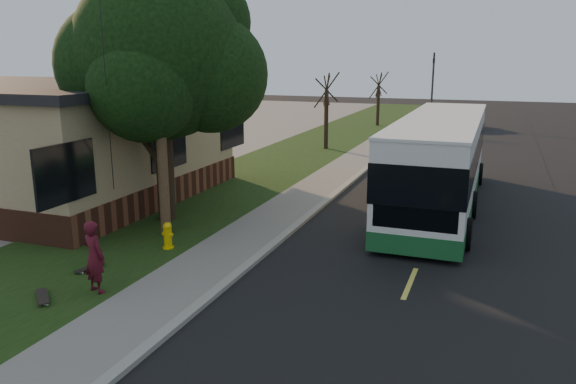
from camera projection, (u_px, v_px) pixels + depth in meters
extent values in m
plane|color=black|center=(255.00, 262.00, 14.59)|extent=(120.00, 120.00, 0.00)
cube|color=black|center=(448.00, 191.00, 22.32)|extent=(8.00, 80.00, 0.01)
cube|color=gray|center=(350.00, 182.00, 23.67)|extent=(0.25, 80.00, 0.12)
cube|color=slate|center=(328.00, 180.00, 24.02)|extent=(2.00, 80.00, 0.08)
cube|color=black|center=(253.00, 175.00, 25.21)|extent=(5.00, 80.00, 0.07)
cube|color=slate|center=(74.00, 161.00, 28.62)|extent=(15.00, 80.00, 0.04)
cylinder|color=yellow|center=(168.00, 239.00, 15.39)|extent=(0.22, 0.22, 0.55)
sphere|color=yellow|center=(167.00, 226.00, 15.31)|extent=(0.24, 0.24, 0.24)
cylinder|color=yellow|center=(168.00, 234.00, 15.36)|extent=(0.30, 0.10, 0.10)
cylinder|color=yellow|center=(168.00, 234.00, 15.36)|extent=(0.10, 0.18, 0.10)
cylinder|color=yellow|center=(168.00, 247.00, 15.45)|extent=(0.32, 0.32, 0.04)
cylinder|color=#473321|center=(158.00, 80.00, 15.54)|extent=(0.30, 0.30, 9.00)
cylinder|color=#2D2D30|center=(108.00, 110.00, 15.03)|extent=(2.52, 3.21, 7.60)
cylinder|color=black|center=(165.00, 158.00, 17.80)|extent=(0.56, 0.56, 4.00)
sphere|color=black|center=(159.00, 54.00, 17.05)|extent=(5.20, 5.20, 5.20)
sphere|color=black|center=(210.00, 74.00, 17.26)|extent=(3.60, 3.60, 3.60)
sphere|color=black|center=(119.00, 64.00, 17.17)|extent=(3.80, 3.80, 3.80)
sphere|color=black|center=(144.00, 87.00, 15.98)|extent=(3.20, 3.20, 3.20)
sphere|color=black|center=(167.00, 42.00, 18.43)|extent=(3.40, 3.40, 3.40)
sphere|color=black|center=(203.00, 22.00, 17.60)|extent=(3.00, 3.00, 3.00)
cylinder|color=black|center=(326.00, 120.00, 31.76)|extent=(0.24, 0.24, 3.30)
cylinder|color=black|center=(327.00, 90.00, 31.37)|extent=(1.38, 0.57, 2.01)
cylinder|color=black|center=(327.00, 90.00, 31.37)|extent=(0.74, 1.21, 1.58)
cylinder|color=black|center=(327.00, 90.00, 31.37)|extent=(0.65, 1.05, 1.95)
cylinder|color=black|center=(327.00, 90.00, 31.37)|extent=(1.28, 0.53, 1.33)
cylinder|color=black|center=(327.00, 90.00, 31.37)|extent=(0.75, 1.21, 1.70)
cylinder|color=black|center=(378.00, 105.00, 42.54)|extent=(0.24, 0.24, 3.03)
cylinder|color=black|center=(379.00, 85.00, 42.18)|extent=(1.38, 0.57, 2.01)
cylinder|color=black|center=(379.00, 85.00, 42.18)|extent=(0.74, 1.21, 1.58)
cylinder|color=black|center=(379.00, 85.00, 42.18)|extent=(0.65, 1.05, 1.95)
cylinder|color=black|center=(379.00, 85.00, 42.18)|extent=(1.28, 0.53, 1.33)
cylinder|color=black|center=(379.00, 85.00, 42.18)|extent=(0.75, 1.21, 1.70)
cylinder|color=#2D2D30|center=(432.00, 88.00, 44.71)|extent=(0.16, 0.16, 5.50)
imported|color=black|center=(434.00, 65.00, 44.30)|extent=(0.18, 0.22, 1.10)
cube|color=silver|center=(440.00, 157.00, 19.49)|extent=(2.46, 11.79, 2.65)
cube|color=#185629|center=(438.00, 195.00, 19.81)|extent=(2.48, 11.81, 0.54)
cube|color=black|center=(440.00, 151.00, 19.44)|extent=(2.50, 11.83, 1.08)
cube|color=black|center=(416.00, 200.00, 14.19)|extent=(2.16, 0.06, 1.57)
cube|color=yellow|center=(419.00, 148.00, 13.88)|extent=(1.57, 0.06, 0.34)
cube|color=#FFF2CC|center=(385.00, 239.00, 14.69)|extent=(0.25, 0.04, 0.15)
cube|color=#FFF2CC|center=(443.00, 246.00, 14.19)|extent=(0.25, 0.04, 0.15)
cube|color=silver|center=(443.00, 118.00, 19.17)|extent=(2.51, 11.84, 0.08)
cylinder|color=black|center=(378.00, 225.00, 16.30)|extent=(0.28, 0.90, 0.90)
cylinder|color=black|center=(466.00, 234.00, 15.46)|extent=(0.28, 0.90, 0.90)
cylinder|color=black|center=(398.00, 198.00, 19.34)|extent=(0.28, 0.90, 0.90)
cylinder|color=black|center=(473.00, 205.00, 18.50)|extent=(0.28, 0.90, 0.90)
cylinder|color=black|center=(419.00, 170.00, 24.17)|extent=(0.28, 0.90, 0.90)
cylinder|color=black|center=(479.00, 174.00, 23.33)|extent=(0.28, 0.90, 0.90)
imported|color=#490E1A|center=(94.00, 257.00, 12.41)|extent=(0.69, 0.55, 1.65)
cube|color=black|center=(89.00, 267.00, 13.86)|extent=(0.39, 0.82, 0.02)
cylinder|color=silver|center=(80.00, 272.00, 13.65)|extent=(0.19, 0.09, 0.05)
cylinder|color=silver|center=(99.00, 266.00, 14.09)|extent=(0.19, 0.09, 0.05)
cube|color=black|center=(43.00, 296.00, 12.17)|extent=(0.83, 0.79, 0.02)
cylinder|color=silver|center=(44.00, 304.00, 11.91)|extent=(0.18, 0.19, 0.06)
cylinder|color=silver|center=(42.00, 293.00, 12.46)|extent=(0.18, 0.19, 0.06)
cube|color=black|center=(171.00, 165.00, 24.66)|extent=(1.52, 1.37, 1.08)
cube|color=black|center=(170.00, 152.00, 24.52)|extent=(1.58, 1.42, 0.07)
imported|color=black|center=(465.00, 118.00, 41.42)|extent=(2.37, 4.65, 1.52)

